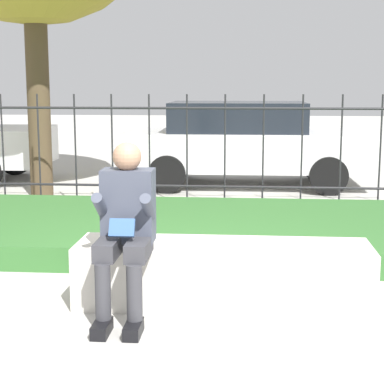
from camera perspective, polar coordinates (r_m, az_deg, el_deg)
name	(u,v)px	position (r m, az deg, el deg)	size (l,w,h in m)	color
ground_plane	(175,302)	(5.13, -1.48, -9.79)	(60.00, 60.00, 0.00)	#B2AFA8
stone_bench	(223,277)	(5.03, 2.75, -7.57)	(2.27, 0.59, 0.48)	beige
person_seated_reader	(126,223)	(4.66, -5.91, -2.75)	(0.42, 0.73, 1.28)	black
grass_berm	(196,229)	(7.07, 0.33, -3.34)	(8.19, 2.72, 0.24)	#33662D
iron_fence	(206,150)	(8.72, 1.24, 3.78)	(6.19, 0.03, 1.56)	#232326
car_parked_center	(244,142)	(10.82, 4.68, 4.47)	(4.06, 1.94, 1.40)	silver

